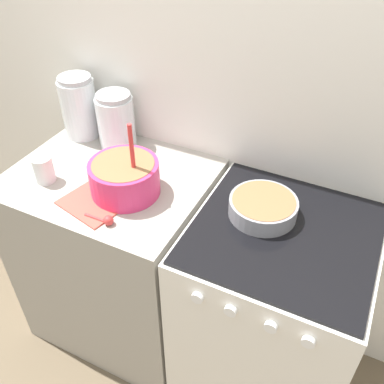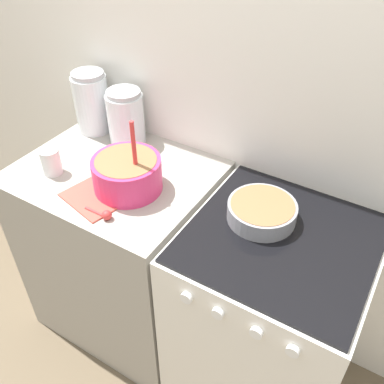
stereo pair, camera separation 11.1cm
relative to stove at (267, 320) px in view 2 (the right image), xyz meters
name	(u,v)px [view 2 (the right image)]	position (x,y,z in m)	size (l,w,h in m)	color
wall_back	(243,101)	(-0.33, 0.34, 0.73)	(4.57, 0.05, 2.40)	white
countertop_cabinet	(125,251)	(-0.73, 0.00, 0.00)	(0.78, 0.63, 0.93)	#9E998E
stove	(267,320)	(0.00, 0.00, 0.00)	(0.64, 0.65, 0.93)	white
mixing_bowl	(127,172)	(-0.60, -0.05, 0.54)	(0.26, 0.26, 0.30)	#E0336B
baking_pan	(262,211)	(-0.10, 0.05, 0.50)	(0.24, 0.24, 0.07)	gray
storage_jar_left	(92,106)	(-1.01, 0.22, 0.59)	(0.16, 0.16, 0.28)	silver
storage_jar_middle	(126,120)	(-0.82, 0.22, 0.57)	(0.16, 0.16, 0.24)	silver
tin_can	(51,162)	(-0.93, -0.13, 0.52)	(0.08, 0.08, 0.11)	silver
recipe_page	(101,194)	(-0.67, -0.14, 0.47)	(0.27, 0.28, 0.01)	#CC4C3F
measuring_spoon	(104,214)	(-0.57, -0.23, 0.48)	(0.12, 0.04, 0.04)	red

